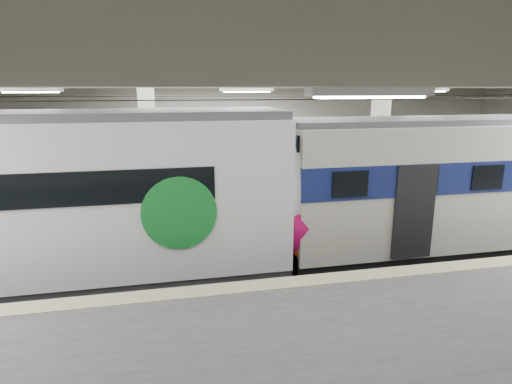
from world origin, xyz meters
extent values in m
cube|color=black|center=(0.00, 0.00, -0.05)|extent=(36.00, 24.00, 0.10)
cube|color=silver|center=(0.00, 0.00, 5.55)|extent=(36.00, 24.00, 0.20)
cube|color=beige|center=(0.00, 10.00, 2.75)|extent=(30.00, 0.10, 5.50)
cube|color=#C1B789|center=(0.00, -3.25, 1.11)|extent=(30.00, 0.50, 0.02)
cube|color=beige|center=(-3.00, 3.00, 2.75)|extent=(0.50, 0.50, 5.50)
cube|color=beige|center=(5.00, 3.00, 2.75)|extent=(0.50, 0.50, 5.50)
cube|color=beige|center=(0.00, 0.00, 5.25)|extent=(30.00, 18.00, 0.50)
cube|color=#59544C|center=(0.00, 0.00, 0.08)|extent=(30.00, 1.52, 0.16)
cube|color=#59544C|center=(0.00, 5.50, 0.08)|extent=(30.00, 1.52, 0.16)
cylinder|color=black|center=(0.00, 0.00, 4.70)|extent=(30.00, 0.03, 0.03)
cylinder|color=black|center=(0.00, 5.50, 4.70)|extent=(30.00, 0.03, 0.03)
cube|color=white|center=(0.00, -2.00, 4.92)|extent=(26.00, 8.40, 0.12)
cube|color=white|center=(-5.77, 0.00, 2.38)|extent=(12.54, 2.80, 3.76)
ellipsoid|color=white|center=(0.50, 0.00, 2.38)|extent=(2.22, 2.74, 3.69)
ellipsoid|color=#C3105D|center=(0.62, 0.00, 1.55)|extent=(2.35, 2.80, 2.26)
cylinder|color=#188530|center=(-2.26, -1.43, 2.19)|extent=(1.74, 0.06, 1.74)
cube|color=#4C4C51|center=(-5.77, 0.00, 4.36)|extent=(12.54, 2.29, 0.20)
cube|color=black|center=(-5.77, 0.00, 0.35)|extent=(12.54, 1.96, 0.70)
cube|color=beige|center=(6.87, 0.00, 2.25)|extent=(12.32, 2.70, 3.51)
cube|color=navy|center=(6.87, 0.00, 2.67)|extent=(12.36, 2.76, 0.85)
cube|color=red|center=(0.67, 0.00, 1.76)|extent=(0.08, 2.30, 1.93)
cube|color=black|center=(0.67, 0.00, 3.24)|extent=(0.08, 2.16, 1.26)
cube|color=#4C4C51|center=(6.87, 0.00, 4.09)|extent=(12.32, 2.11, 0.16)
cube|color=black|center=(6.87, 0.00, 0.35)|extent=(12.32, 1.89, 0.70)
cube|color=white|center=(-4.77, 5.50, 2.28)|extent=(13.20, 2.97, 3.56)
cube|color=#188530|center=(-4.77, 5.50, 2.75)|extent=(13.24, 3.03, 0.75)
cube|color=#4C4C51|center=(-4.77, 5.50, 4.16)|extent=(13.18, 2.50, 0.16)
cube|color=black|center=(-4.77, 5.50, 0.30)|extent=(13.19, 2.69, 0.60)
camera|label=1|loc=(-2.53, -11.01, 4.99)|focal=30.00mm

